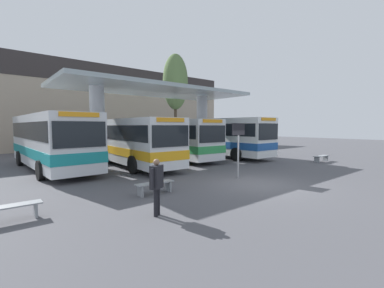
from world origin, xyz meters
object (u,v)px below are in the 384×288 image
transit_bus_far_right_bay (219,135)px  parked_car_street (52,143)px  transit_bus_center_bay (129,139)px  waiting_bench_near_pillar (7,210)px  waiting_bench_mid_platform (155,185)px  transit_bus_left_bay (51,139)px  info_sign_platform (238,139)px  waiting_bench_far_platform (321,157)px  pedestrian_waiting (157,181)px  transit_bus_right_bay (166,137)px  poplar_tree_behind_left (175,82)px

transit_bus_far_right_bay → parked_car_street: transit_bus_far_right_bay is taller
transit_bus_center_bay → waiting_bench_near_pillar: 10.75m
transit_bus_far_right_bay → waiting_bench_mid_platform: bearing=33.9°
parked_car_street → transit_bus_left_bay: bearing=-102.3°
waiting_bench_mid_platform → info_sign_platform: bearing=-1.1°
waiting_bench_far_platform → waiting_bench_mid_platform: bearing=180.0°
pedestrian_waiting → parked_car_street: (1.30, 21.76, -0.02)m
transit_bus_right_bay → parked_car_street: bearing=-52.8°
transit_bus_left_bay → pedestrian_waiting: size_ratio=6.40×
transit_bus_right_bay → transit_bus_far_right_bay: (4.19, -2.14, 0.09)m
pedestrian_waiting → info_sign_platform: bearing=-13.1°
waiting_bench_far_platform → parked_car_street: (-14.42, 19.57, 0.68)m
info_sign_platform → poplar_tree_behind_left: (5.90, 13.70, 5.25)m
transit_bus_left_bay → transit_bus_right_bay: 8.82m
transit_bus_center_bay → info_sign_platform: 8.15m
pedestrian_waiting → transit_bus_right_bay: bearing=23.4°
transit_bus_right_bay → pedestrian_waiting: bearing=58.1°
transit_bus_left_bay → info_sign_platform: (6.78, -9.24, 0.15)m
pedestrian_waiting → transit_bus_left_bay: bearing=61.3°
transit_bus_left_bay → transit_bus_right_bay: bearing=-179.3°
waiting_bench_mid_platform → poplar_tree_behind_left: (10.76, 13.61, 6.93)m
transit_bus_right_bay → waiting_bench_mid_platform: (-6.90, -9.62, -1.42)m
transit_bus_center_bay → pedestrian_waiting: size_ratio=6.35×
waiting_bench_mid_platform → parked_car_street: size_ratio=0.38×
waiting_bench_mid_platform → info_sign_platform: 5.15m
transit_bus_left_bay → pedestrian_waiting: bearing=91.0°
transit_bus_left_bay → transit_bus_right_bay: size_ratio=0.90×
pedestrian_waiting → poplar_tree_behind_left: poplar_tree_behind_left is taller
pedestrian_waiting → transit_bus_far_right_bay: bearing=6.0°
transit_bus_left_bay → parked_car_street: transit_bus_left_bay is taller
transit_bus_center_bay → parked_car_street: 12.14m
transit_bus_center_bay → transit_bus_right_bay: transit_bus_right_bay is taller
waiting_bench_near_pillar → parked_car_street: parked_car_street is taller
transit_bus_far_right_bay → parked_car_street: size_ratio=2.47×
transit_bus_far_right_bay → waiting_bench_far_platform: transit_bus_far_right_bay is taller
waiting_bench_mid_platform → parked_car_street: bearing=89.8°
waiting_bench_mid_platform → waiting_bench_far_platform: bearing=0.0°
pedestrian_waiting → parked_car_street: bearing=54.5°
waiting_bench_near_pillar → waiting_bench_far_platform: size_ratio=0.95×
transit_bus_center_bay → waiting_bench_far_platform: 14.24m
transit_bus_far_right_bay → waiting_bench_near_pillar: transit_bus_far_right_bay is taller
transit_bus_left_bay → transit_bus_right_bay: (8.81, 0.47, -0.10)m
waiting_bench_far_platform → transit_bus_far_right_bay: bearing=114.3°
transit_bus_left_bay → info_sign_platform: transit_bus_left_bay is taller
waiting_bench_near_pillar → waiting_bench_far_platform: same height
poplar_tree_behind_left → transit_bus_left_bay: bearing=-160.6°
poplar_tree_behind_left → parked_car_street: poplar_tree_behind_left is taller
transit_bus_center_bay → transit_bus_right_bay: bearing=-154.2°
transit_bus_far_right_bay → waiting_bench_near_pillar: size_ratio=6.06×
waiting_bench_near_pillar → poplar_tree_behind_left: bearing=41.3°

